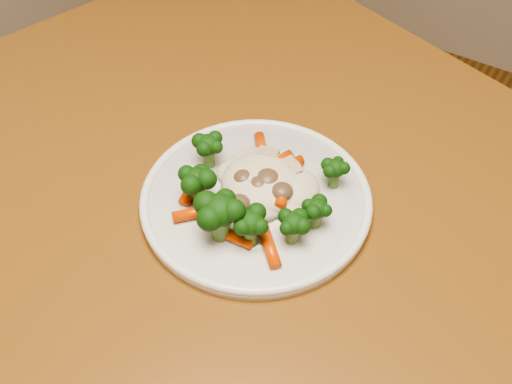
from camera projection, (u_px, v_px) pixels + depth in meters
dining_table at (313, 324)px, 0.70m from camera, size 1.31×1.07×0.75m
plate at (256, 201)px, 0.67m from camera, size 0.24×0.24×0.01m
meal at (253, 191)px, 0.65m from camera, size 0.18×0.17×0.05m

